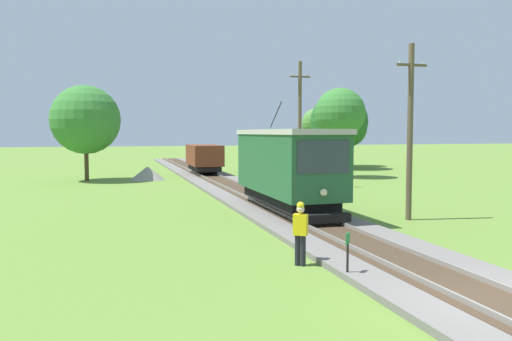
# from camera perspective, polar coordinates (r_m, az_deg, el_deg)

# --- Properties ---
(ground_plane) EXTENTS (260.00, 260.00, 0.00)m
(ground_plane) POSITION_cam_1_polar(r_m,az_deg,el_deg) (11.78, 26.02, -14.31)
(ground_plane) COLOR olive
(track_ballast) EXTENTS (4.20, 120.00, 0.18)m
(track_ballast) POSITION_cam_1_polar(r_m,az_deg,el_deg) (11.75, 26.04, -13.89)
(track_ballast) COLOR slate
(track_ballast) RESTS_ON ground
(sleeper_bed) EXTENTS (2.04, 120.00, 0.01)m
(sleeper_bed) POSITION_cam_1_polar(r_m,az_deg,el_deg) (11.73, 26.05, -13.45)
(sleeper_bed) COLOR #423323
(sleeper_bed) RESTS_ON track_ballast
(rail_left) EXTENTS (0.07, 120.00, 0.14)m
(rail_left) POSITION_cam_1_polar(r_m,az_deg,el_deg) (11.25, 23.27, -13.77)
(rail_left) COLOR gray
(rail_left) RESTS_ON track_ballast
(red_tram) EXTENTS (2.60, 8.54, 4.79)m
(red_tram) POSITION_cam_1_polar(r_m,az_deg,el_deg) (22.52, 3.57, 0.55)
(red_tram) COLOR #235633
(red_tram) RESTS_ON rail_right
(freight_car) EXTENTS (2.40, 5.20, 2.31)m
(freight_car) POSITION_cam_1_polar(r_m,az_deg,el_deg) (42.68, -5.92, 1.47)
(freight_car) COLOR brown
(freight_car) RESTS_ON rail_right
(utility_pole_near_tram) EXTENTS (1.40, 0.29, 7.36)m
(utility_pole_near_tram) POSITION_cam_1_polar(r_m,az_deg,el_deg) (21.91, 17.15, 4.40)
(utility_pole_near_tram) COLOR brown
(utility_pole_near_tram) RESTS_ON ground
(utility_pole_mid) EXTENTS (1.40, 0.26, 8.34)m
(utility_pole_mid) POSITION_cam_1_polar(r_m,az_deg,el_deg) (33.29, 5.00, 5.34)
(utility_pole_mid) COLOR brown
(utility_pole_mid) RESTS_ON ground
(trackside_signal_marker) EXTENTS (0.21, 0.21, 1.18)m
(trackside_signal_marker) POSITION_cam_1_polar(r_m,az_deg,el_deg) (12.91, 10.40, -9.23)
(trackside_signal_marker) COLOR black
(trackside_signal_marker) RESTS_ON ground
(gravel_pile) EXTENTS (2.67, 2.67, 1.05)m
(gravel_pile) POSITION_cam_1_polar(r_m,az_deg,el_deg) (39.93, -12.27, -0.29)
(gravel_pile) COLOR gray
(gravel_pile) RESTS_ON ground
(track_worker) EXTENTS (0.45, 0.42, 1.78)m
(track_worker) POSITION_cam_1_polar(r_m,az_deg,el_deg) (13.93, 5.08, -6.83)
(track_worker) COLOR black
(track_worker) RESTS_ON ground
(tree_left_near) EXTENTS (4.21, 4.21, 6.32)m
(tree_left_near) POSITION_cam_1_polar(r_m,az_deg,el_deg) (55.61, 10.40, 4.81)
(tree_left_near) COLOR #4C3823
(tree_left_near) RESTS_ON ground
(tree_right_near) EXTENTS (4.11, 4.11, 7.30)m
(tree_right_near) POSITION_cam_1_polar(r_m,az_deg,el_deg) (41.39, 9.56, 6.43)
(tree_right_near) COLOR #4C3823
(tree_right_near) RESTS_ON ground
(tree_left_far) EXTENTS (3.44, 3.44, 6.49)m
(tree_left_far) POSITION_cam_1_polar(r_m,az_deg,el_deg) (58.12, 6.92, 5.36)
(tree_left_far) COLOR #4C3823
(tree_left_far) RESTS_ON ground
(tree_right_far) EXTENTS (5.81, 5.81, 7.68)m
(tree_right_far) POSITION_cam_1_polar(r_m,az_deg,el_deg) (51.29, 9.42, 5.50)
(tree_right_far) COLOR #4C3823
(tree_right_far) RESTS_ON ground
(tree_horizon) EXTENTS (5.21, 5.21, 7.26)m
(tree_horizon) POSITION_cam_1_polar(r_m,az_deg,el_deg) (40.14, -18.87, 5.49)
(tree_horizon) COLOR #4C3823
(tree_horizon) RESTS_ON ground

